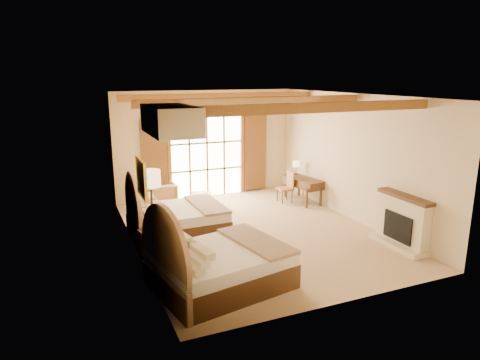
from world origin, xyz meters
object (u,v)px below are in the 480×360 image
bed_far (171,218)px  desk (303,189)px  nightstand (153,244)px  bed_near (212,264)px  armchair (162,195)px

bed_far → desk: bearing=14.8°
desk → nightstand: bearing=-163.5°
desk → bed_near: bearing=-145.3°
nightstand → armchair: (0.96, 3.41, 0.05)m
bed_far → armchair: (0.32, 2.33, -0.08)m
bed_near → armchair: (0.27, 5.07, -0.10)m
bed_far → nightstand: bearing=-121.8°
armchair → desk: 4.08m
bed_near → desk: (4.19, 3.95, -0.07)m
desk → bed_far: bearing=-172.7°
bed_near → bed_far: bed_near is taller
bed_far → armchair: bearing=81.1°
nightstand → armchair: armchair is taller
armchair → nightstand: bearing=73.5°
bed_near → nightstand: bearing=101.6°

